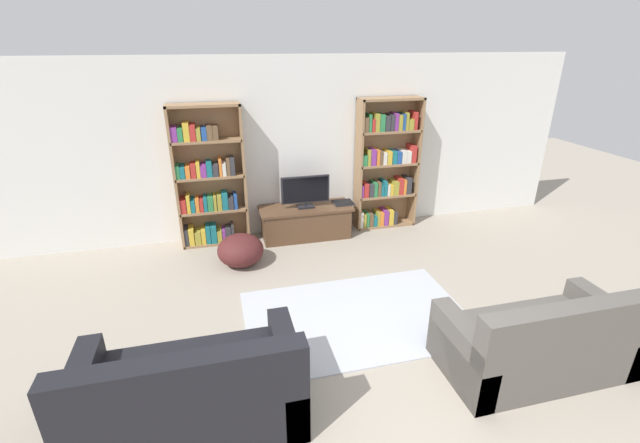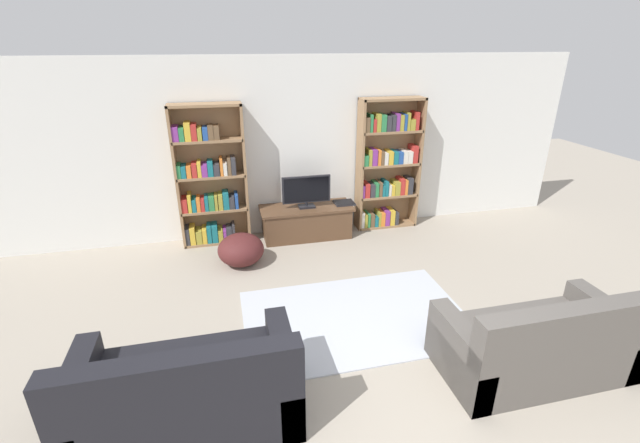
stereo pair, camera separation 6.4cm
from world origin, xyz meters
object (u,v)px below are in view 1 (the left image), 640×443
bookshelf_right (385,166)px  laptop (343,203)px  bookshelf_left (208,182)px  tv_stand (306,222)px  television (305,191)px  couch_left_sectional (191,394)px  beanbag_ottoman (241,250)px  couch_right_sofa (538,343)px

bookshelf_right → laptop: size_ratio=6.72×
bookshelf_left → tv_stand: bookshelf_left is taller
bookshelf_right → television: bearing=-172.6°
laptop → couch_left_sectional: (-2.18, -3.17, -0.20)m
bookshelf_right → laptop: 0.88m
laptop → bookshelf_right: bearing=11.8°
couch_left_sectional → bookshelf_right: bearing=48.9°
couch_left_sectional → beanbag_ottoman: (0.56, 2.52, -0.09)m
tv_stand → television: 0.49m
couch_right_sofa → beanbag_ottoman: (-2.43, 2.65, -0.08)m
laptop → couch_left_sectional: 3.85m
laptop → couch_right_sofa: (0.81, -3.31, -0.21)m
tv_stand → beanbag_ottoman: bearing=-147.6°
couch_right_sofa → television: bearing=113.1°
bookshelf_right → tv_stand: size_ratio=1.46×
tv_stand → couch_right_sofa: couch_right_sofa is taller
television → laptop: size_ratio=2.39×
bookshelf_right → television: bookshelf_right is taller
bookshelf_right → beanbag_ottoman: bearing=-161.0°
bookshelf_left → couch_left_sectional: bookshelf_left is taller
television → beanbag_ottoman: (-1.03, -0.63, -0.53)m
bookshelf_right → tv_stand: 1.51m
tv_stand → laptop: laptop is taller
bookshelf_left → beanbag_ottoman: 1.14m
couch_right_sofa → beanbag_ottoman: bearing=132.4°
laptop → couch_right_sofa: 3.41m
couch_right_sofa → beanbag_ottoman: size_ratio=2.73×
beanbag_ottoman → couch_left_sectional: bearing=-102.6°
tv_stand → television: size_ratio=1.92×
laptop → beanbag_ottoman: size_ratio=0.49×
couch_right_sofa → beanbag_ottoman: 3.60m
television → couch_left_sectional: television is taller
couch_left_sectional → beanbag_ottoman: bearing=77.4°
bookshelf_right → television: 1.34m
bookshelf_right → beanbag_ottoman: (-2.33, -0.80, -0.77)m
television → laptop: television is taller
couch_right_sofa → tv_stand: bearing=113.0°
television → couch_left_sectional: 3.56m
bookshelf_left → couch_right_sofa: bookshelf_left is taller
bookshelf_right → couch_right_sofa: size_ratio=1.21×
beanbag_ottoman → television: bearing=31.7°
bookshelf_left → laptop: (1.95, -0.15, -0.44)m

